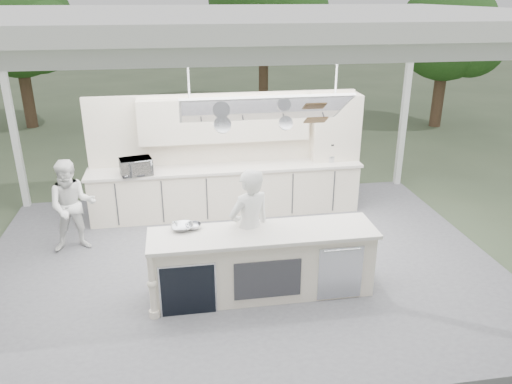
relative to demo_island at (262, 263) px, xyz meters
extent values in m
plane|color=#4A573C|center=(-0.18, 0.91, -0.60)|extent=(90.00, 90.00, 0.00)
cube|color=slate|center=(-0.18, 0.91, -0.54)|extent=(8.00, 6.00, 0.12)
cube|color=white|center=(3.72, 3.81, 1.25)|extent=(0.12, 0.12, 3.70)
cube|color=white|center=(-4.08, 3.81, 1.25)|extent=(0.12, 0.12, 3.70)
cube|color=white|center=(-0.18, 0.91, 3.18)|extent=(8.20, 6.20, 0.16)
cube|color=white|center=(-0.18, -1.99, 3.02)|extent=(8.00, 0.12, 0.16)
cube|color=white|center=(-0.18, 3.81, 3.02)|extent=(8.00, 0.12, 0.16)
cube|color=white|center=(3.72, 0.91, 3.02)|extent=(0.12, 6.00, 0.16)
cube|color=white|center=(0.02, 0.01, 2.15)|extent=(2.00, 0.71, 0.43)
cube|color=white|center=(0.02, 0.01, 2.15)|extent=(2.06, 0.76, 0.46)
cylinder|color=white|center=(-0.88, 0.01, 2.63)|extent=(0.02, 0.02, 0.95)
cylinder|color=white|center=(0.92, 0.01, 2.63)|extent=(0.02, 0.02, 0.95)
cylinder|color=silver|center=(-0.48, 0.16, 1.93)|extent=(0.22, 0.14, 0.21)
cylinder|color=silver|center=(0.32, 0.11, 1.93)|extent=(0.18, 0.12, 0.18)
cube|color=brown|center=(0.72, 0.13, 1.95)|extent=(0.28, 0.18, 0.12)
cube|color=#F1E1CC|center=(0.02, 0.01, -0.03)|extent=(3.00, 0.70, 0.90)
cube|color=silver|center=(0.02, 0.01, 0.45)|extent=(3.10, 0.78, 0.05)
cylinder|color=#F1E1CC|center=(-1.48, -0.34, -0.02)|extent=(0.11, 0.11, 0.92)
cube|color=black|center=(-1.03, -0.34, -0.12)|extent=(0.70, 0.04, 0.72)
cube|color=silver|center=(-1.03, -0.35, -0.12)|extent=(0.74, 0.03, 0.72)
cube|color=#303035|center=(0.02, -0.35, -0.06)|extent=(0.90, 0.02, 0.55)
cube|color=silver|center=(1.02, -0.35, -0.06)|extent=(0.62, 0.02, 0.78)
cube|color=#F1E1CC|center=(-0.18, 2.81, -0.03)|extent=(5.00, 0.65, 0.90)
cube|color=silver|center=(-0.18, 2.81, 0.45)|extent=(5.08, 0.72, 0.05)
cube|color=#F1E1CC|center=(-0.18, 3.11, 0.65)|extent=(5.00, 0.10, 2.25)
cube|color=#F1E1CC|center=(-0.18, 2.98, 1.32)|extent=(3.10, 0.38, 0.80)
cube|color=#F1E1CC|center=(1.92, 2.93, 1.07)|extent=(0.90, 0.45, 1.30)
cube|color=brown|center=(1.92, 2.93, 1.07)|extent=(0.84, 0.40, 0.03)
cylinder|color=silver|center=(1.82, 2.79, 0.53)|extent=(0.20, 0.20, 0.12)
cylinder|color=black|center=(1.82, 2.79, 0.69)|extent=(0.17, 0.17, 0.20)
cylinder|color=black|center=(2.17, 2.79, 0.52)|extent=(0.16, 0.16, 0.10)
cone|color=black|center=(2.17, 2.79, 0.69)|extent=(0.14, 0.14, 0.24)
cylinder|color=#4E3C27|center=(-5.68, 10.91, 0.45)|extent=(0.36, 0.36, 2.10)
sphere|color=#2C561F|center=(-5.68, 10.91, 2.69)|extent=(3.40, 3.40, 3.40)
sphere|color=#2C561F|center=(-5.00, 10.40, 2.35)|extent=(2.38, 2.38, 2.38)
cylinder|color=#4E3C27|center=(2.32, 12.91, 0.63)|extent=(0.36, 0.36, 2.45)
sphere|color=#2C561F|center=(3.12, 12.31, 2.85)|extent=(2.80, 2.80, 2.80)
cylinder|color=#4E3C27|center=(7.32, 8.91, 0.37)|extent=(0.36, 0.36, 1.92)
sphere|color=#2C561F|center=(7.32, 8.91, 2.38)|extent=(3.00, 3.00, 3.00)
sphere|color=#2C561F|center=(7.92, 8.46, 2.08)|extent=(2.10, 2.10, 2.10)
imported|color=silver|center=(-0.13, 0.21, 0.42)|extent=(0.77, 0.66, 1.79)
imported|color=white|center=(-2.77, 1.77, 0.29)|extent=(0.82, 0.68, 1.54)
imported|color=#ADB0B4|center=(-1.80, 2.61, 0.62)|extent=(0.61, 0.48, 0.30)
imported|color=#B7B9BE|center=(-1.06, 0.25, 0.51)|extent=(0.30, 0.30, 0.07)
imported|color=#AEB0B5|center=(-0.90, 0.26, 0.51)|extent=(0.24, 0.24, 0.07)
camera|label=1|loc=(-1.05, -5.94, 3.47)|focal=35.00mm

